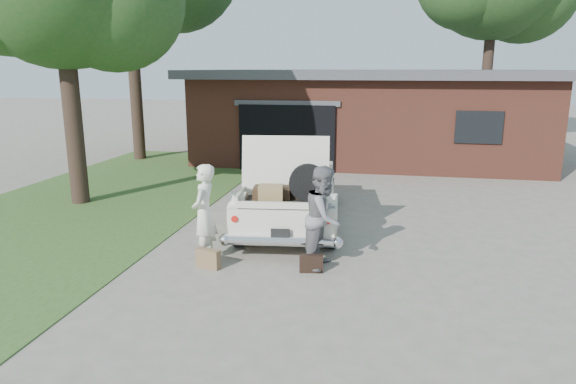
# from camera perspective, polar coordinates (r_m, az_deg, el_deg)

# --- Properties ---
(ground) EXTENTS (90.00, 90.00, 0.00)m
(ground) POSITION_cam_1_polar(r_m,az_deg,el_deg) (9.37, -0.72, -7.40)
(ground) COLOR gray
(ground) RESTS_ON ground
(grass_strip) EXTENTS (6.00, 16.00, 0.02)m
(grass_strip) POSITION_cam_1_polar(r_m,az_deg,el_deg) (14.08, -20.51, -1.04)
(grass_strip) COLOR #2D4C1E
(grass_strip) RESTS_ON ground
(house) EXTENTS (12.80, 7.80, 3.30)m
(house) POSITION_cam_1_polar(r_m,az_deg,el_deg) (20.12, 8.87, 8.62)
(house) COLOR brown
(house) RESTS_ON ground
(sedan) EXTENTS (2.55, 5.30, 2.11)m
(sedan) POSITION_cam_1_polar(r_m,az_deg,el_deg) (11.35, 0.30, 0.31)
(sedan) COLOR beige
(sedan) RESTS_ON ground
(woman_left) EXTENTS (0.44, 0.65, 1.74)m
(woman_left) POSITION_cam_1_polar(r_m,az_deg,el_deg) (9.18, -9.31, -2.30)
(woman_left) COLOR silver
(woman_left) RESTS_ON ground
(woman_right) EXTENTS (0.84, 0.99, 1.77)m
(woman_right) POSITION_cam_1_polar(r_m,az_deg,el_deg) (8.78, 4.03, -2.78)
(woman_right) COLOR slate
(woman_right) RESTS_ON ground
(suitcase_left) EXTENTS (0.46, 0.25, 0.34)m
(suitcase_left) POSITION_cam_1_polar(r_m,az_deg,el_deg) (9.00, -8.84, -7.33)
(suitcase_left) COLOR #836242
(suitcase_left) RESTS_ON ground
(suitcase_right) EXTENTS (0.41, 0.19, 0.31)m
(suitcase_right) POSITION_cam_1_polar(r_m,az_deg,el_deg) (8.73, 2.59, -7.94)
(suitcase_right) COLOR black
(suitcase_right) RESTS_ON ground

